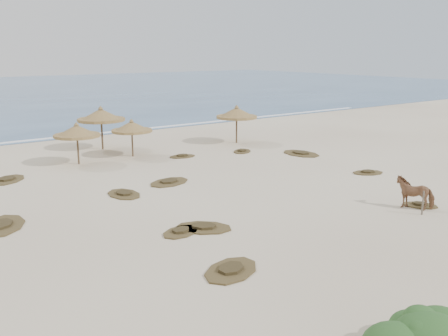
# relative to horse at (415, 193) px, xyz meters

# --- Properties ---
(ground) EXTENTS (160.00, 160.00, 0.00)m
(ground) POSITION_rel_horse_xyz_m (-6.40, 1.50, -0.70)
(ground) COLOR beige
(ground) RESTS_ON ground
(foam_line) EXTENTS (70.00, 0.60, 0.01)m
(foam_line) POSITION_rel_horse_xyz_m (-6.40, 27.50, -0.69)
(foam_line) COLOR white
(foam_line) RESTS_ON ground
(palapa_2) EXTENTS (3.12, 3.12, 2.61)m
(palapa_2) POSITION_rel_horse_xyz_m (-8.88, 17.29, 1.33)
(palapa_2) COLOR brown
(palapa_2) RESTS_ON ground
(palapa_3) EXTENTS (3.96, 3.96, 3.08)m
(palapa_3) POSITION_rel_horse_xyz_m (-5.81, 20.87, 1.69)
(palapa_3) COLOR brown
(palapa_3) RESTS_ON ground
(palapa_4) EXTENTS (3.46, 3.46, 2.50)m
(palapa_4) POSITION_rel_horse_xyz_m (-5.17, 17.43, 1.24)
(palapa_4) COLOR brown
(palapa_4) RESTS_ON ground
(palapa_5) EXTENTS (3.61, 3.61, 2.88)m
(palapa_5) POSITION_rel_horse_xyz_m (3.33, 17.24, 1.54)
(palapa_5) COLOR brown
(palapa_5) RESTS_ON ground
(horse) EXTENTS (1.48, 1.81, 1.40)m
(horse) POSITION_rel_horse_xyz_m (0.00, 0.00, 0.00)
(horse) COLOR #906141
(horse) RESTS_ON ground
(fence_post_far) EXTENTS (0.09, 0.09, 1.04)m
(fence_post_far) POSITION_rel_horse_xyz_m (-0.60, -0.78, -0.18)
(fence_post_far) COLOR #695E4E
(fence_post_far) RESTS_ON ground
(scrub_1) EXTENTS (2.84, 3.28, 0.16)m
(scrub_1) POSITION_rel_horse_xyz_m (-15.45, 8.29, -0.65)
(scrub_1) COLOR brown
(scrub_1) RESTS_ON ground
(scrub_2) EXTENTS (1.98, 1.60, 0.16)m
(scrub_2) POSITION_rel_horse_xyz_m (-10.01, 3.47, -0.65)
(scrub_2) COLOR brown
(scrub_2) RESTS_ON ground
(scrub_3) EXTENTS (2.75, 2.19, 0.16)m
(scrub_3) POSITION_rel_horse_xyz_m (-6.66, 10.15, -0.65)
(scrub_3) COLOR brown
(scrub_3) RESTS_ON ground
(scrub_4) EXTENTS (2.10, 1.77, 0.16)m
(scrub_4) POSITION_rel_horse_xyz_m (3.55, 5.27, -0.65)
(scrub_4) COLOR brown
(scrub_4) RESTS_ON ground
(scrub_5) EXTENTS (1.88, 2.86, 0.16)m
(scrub_5) POSITION_rel_horse_xyz_m (4.30, 11.37, -0.65)
(scrub_5) COLOR brown
(scrub_5) RESTS_ON ground
(scrub_6) EXTENTS (2.73, 2.79, 0.16)m
(scrub_6) POSITION_rel_horse_xyz_m (-13.43, 15.71, -0.65)
(scrub_6) COLOR brown
(scrub_6) RESTS_ON ground
(scrub_7) EXTENTS (1.90, 1.38, 0.16)m
(scrub_7) POSITION_rel_horse_xyz_m (-2.63, 15.34, -0.65)
(scrub_7) COLOR brown
(scrub_7) RESTS_ON ground
(scrub_9) EXTENTS (2.64, 2.62, 0.16)m
(scrub_9) POSITION_rel_horse_xyz_m (-9.06, 3.34, -0.65)
(scrub_9) COLOR brown
(scrub_9) RESTS_ON ground
(scrub_10) EXTENTS (2.09, 2.00, 0.16)m
(scrub_10) POSITION_rel_horse_xyz_m (1.57, 14.33, -0.65)
(scrub_10) COLOR brown
(scrub_10) RESTS_ON ground
(scrub_11) EXTENTS (2.63, 2.22, 0.16)m
(scrub_11) POSITION_rel_horse_xyz_m (-10.53, -0.41, -0.65)
(scrub_11) COLOR brown
(scrub_11) RESTS_ON ground
(scrub_12) EXTENTS (1.66, 1.82, 0.16)m
(scrub_12) POSITION_rel_horse_xyz_m (0.43, -0.04, -0.65)
(scrub_12) COLOR brown
(scrub_12) RESTS_ON ground
(scrub_13) EXTENTS (1.43, 2.17, 0.16)m
(scrub_13) POSITION_rel_horse_xyz_m (-9.55, 9.50, -0.65)
(scrub_13) COLOR brown
(scrub_13) RESTS_ON ground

